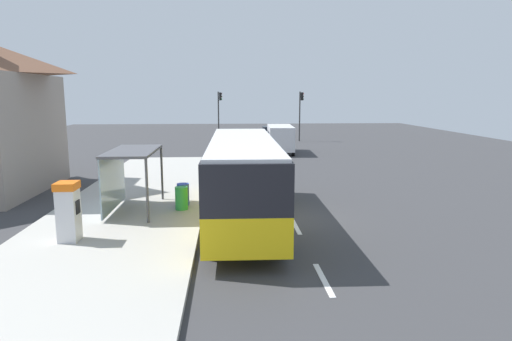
{
  "coord_description": "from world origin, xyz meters",
  "views": [
    {
      "loc": [
        -2.27,
        -17.18,
        4.87
      ],
      "look_at": [
        -1.0,
        2.75,
        1.5
      ],
      "focal_mm": 31.45,
      "sensor_mm": 36.0,
      "label": 1
    }
  ],
  "objects_px": {
    "traffic_light_near_side": "(301,108)",
    "recycling_bin_blue": "(183,194)",
    "white_van": "(280,137)",
    "recycling_bin_green": "(181,198)",
    "bus": "(242,175)",
    "sedan_near": "(270,133)",
    "traffic_light_far_side": "(219,108)",
    "ticket_machine": "(68,211)",
    "bus_shelter": "(126,164)"
  },
  "relations": [
    {
      "from": "sedan_near",
      "to": "recycling_bin_blue",
      "type": "bearing_deg",
      "value": -102.58
    },
    {
      "from": "white_van",
      "to": "traffic_light_near_side",
      "type": "distance_m",
      "value": 10.52
    },
    {
      "from": "recycling_bin_blue",
      "to": "sedan_near",
      "type": "bearing_deg",
      "value": 77.42
    },
    {
      "from": "ticket_machine",
      "to": "traffic_light_far_side",
      "type": "distance_m",
      "value": 34.15
    },
    {
      "from": "sedan_near",
      "to": "bus_shelter",
      "type": "bearing_deg",
      "value": -106.29
    },
    {
      "from": "ticket_machine",
      "to": "recycling_bin_green",
      "type": "height_order",
      "value": "ticket_machine"
    },
    {
      "from": "ticket_machine",
      "to": "recycling_bin_blue",
      "type": "bearing_deg",
      "value": 54.5
    },
    {
      "from": "recycling_bin_green",
      "to": "recycling_bin_blue",
      "type": "bearing_deg",
      "value": 90.0
    },
    {
      "from": "bus",
      "to": "recycling_bin_green",
      "type": "xyz_separation_m",
      "value": [
        -2.49,
        1.3,
        -1.19
      ]
    },
    {
      "from": "white_van",
      "to": "recycling_bin_green",
      "type": "xyz_separation_m",
      "value": [
        -6.4,
        -19.4,
        -0.69
      ]
    },
    {
      "from": "recycling_bin_blue",
      "to": "traffic_light_far_side",
      "type": "xyz_separation_m",
      "value": [
        1.1,
        29.27,
        2.8
      ]
    },
    {
      "from": "sedan_near",
      "to": "recycling_bin_green",
      "type": "relative_size",
      "value": 4.69
    },
    {
      "from": "sedan_near",
      "to": "white_van",
      "type": "bearing_deg",
      "value": -90.56
    },
    {
      "from": "sedan_near",
      "to": "bus_shelter",
      "type": "distance_m",
      "value": 31.1
    },
    {
      "from": "bus",
      "to": "ticket_machine",
      "type": "xyz_separation_m",
      "value": [
        -5.72,
        -2.54,
        -0.67
      ]
    },
    {
      "from": "recycling_bin_green",
      "to": "ticket_machine",
      "type": "bearing_deg",
      "value": -130.15
    },
    {
      "from": "sedan_near",
      "to": "traffic_light_far_side",
      "type": "height_order",
      "value": "traffic_light_far_side"
    },
    {
      "from": "bus",
      "to": "ticket_machine",
      "type": "relative_size",
      "value": 5.69
    },
    {
      "from": "ticket_machine",
      "to": "bus_shelter",
      "type": "height_order",
      "value": "bus_shelter"
    },
    {
      "from": "ticket_machine",
      "to": "recycling_bin_blue",
      "type": "distance_m",
      "value": 5.59
    },
    {
      "from": "ticket_machine",
      "to": "traffic_light_near_side",
      "type": "height_order",
      "value": "traffic_light_near_side"
    },
    {
      "from": "recycling_bin_green",
      "to": "traffic_light_near_side",
      "type": "distance_m",
      "value": 30.87
    },
    {
      "from": "traffic_light_near_side",
      "to": "recycling_bin_blue",
      "type": "bearing_deg",
      "value": -108.81
    },
    {
      "from": "traffic_light_near_side",
      "to": "recycling_bin_green",
      "type": "bearing_deg",
      "value": -108.39
    },
    {
      "from": "white_van",
      "to": "bus_shelter",
      "type": "xyz_separation_m",
      "value": [
        -8.61,
        -19.39,
        0.75
      ]
    },
    {
      "from": "ticket_machine",
      "to": "bus",
      "type": "bearing_deg",
      "value": 23.9
    },
    {
      "from": "recycling_bin_blue",
      "to": "traffic_light_far_side",
      "type": "relative_size",
      "value": 0.18
    },
    {
      "from": "bus",
      "to": "recycling_bin_blue",
      "type": "height_order",
      "value": "bus"
    },
    {
      "from": "recycling_bin_green",
      "to": "bus_shelter",
      "type": "distance_m",
      "value": 2.64
    },
    {
      "from": "traffic_light_near_side",
      "to": "traffic_light_far_side",
      "type": "bearing_deg",
      "value": 174.69
    },
    {
      "from": "white_van",
      "to": "recycling_bin_blue",
      "type": "xyz_separation_m",
      "value": [
        -6.4,
        -18.7,
        -0.69
      ]
    },
    {
      "from": "ticket_machine",
      "to": "bus_shelter",
      "type": "distance_m",
      "value": 4.08
    },
    {
      "from": "white_van",
      "to": "traffic_light_far_side",
      "type": "bearing_deg",
      "value": 116.65
    },
    {
      "from": "recycling_bin_blue",
      "to": "bus_shelter",
      "type": "xyz_separation_m",
      "value": [
        -2.21,
        -0.69,
        1.44
      ]
    },
    {
      "from": "ticket_machine",
      "to": "traffic_light_near_side",
      "type": "distance_m",
      "value": 35.52
    },
    {
      "from": "ticket_machine",
      "to": "bus_shelter",
      "type": "bearing_deg",
      "value": 75.13
    },
    {
      "from": "white_van",
      "to": "traffic_light_far_side",
      "type": "height_order",
      "value": "traffic_light_far_side"
    },
    {
      "from": "sedan_near",
      "to": "traffic_light_far_side",
      "type": "distance_m",
      "value": 6.03
    },
    {
      "from": "white_van",
      "to": "ticket_machine",
      "type": "height_order",
      "value": "white_van"
    },
    {
      "from": "traffic_light_near_side",
      "to": "sedan_near",
      "type": "bearing_deg",
      "value": 168.13
    },
    {
      "from": "recycling_bin_blue",
      "to": "traffic_light_near_side",
      "type": "distance_m",
      "value": 30.21
    },
    {
      "from": "white_van",
      "to": "recycling_bin_green",
      "type": "bearing_deg",
      "value": -108.26
    },
    {
      "from": "recycling_bin_green",
      "to": "bus",
      "type": "bearing_deg",
      "value": -27.55
    },
    {
      "from": "sedan_near",
      "to": "recycling_bin_blue",
      "type": "xyz_separation_m",
      "value": [
        -6.5,
        -29.14,
        -0.14
      ]
    },
    {
      "from": "white_van",
      "to": "recycling_bin_blue",
      "type": "bearing_deg",
      "value": -108.89
    },
    {
      "from": "traffic_light_near_side",
      "to": "traffic_light_far_side",
      "type": "height_order",
      "value": "traffic_light_near_side"
    },
    {
      "from": "white_van",
      "to": "traffic_light_near_side",
      "type": "relative_size",
      "value": 1.01
    },
    {
      "from": "bus",
      "to": "sedan_near",
      "type": "bearing_deg",
      "value": 82.66
    },
    {
      "from": "traffic_light_near_side",
      "to": "bus_shelter",
      "type": "bearing_deg",
      "value": -112.22
    },
    {
      "from": "bus",
      "to": "sedan_near",
      "type": "xyz_separation_m",
      "value": [
        4.01,
        31.14,
        -1.05
      ]
    }
  ]
}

